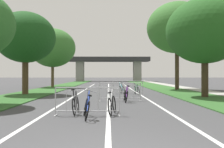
# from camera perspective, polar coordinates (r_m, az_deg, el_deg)

# --- Properties ---
(grass_verge_left) EXTENTS (3.42, 66.77, 0.05)m
(grass_verge_left) POSITION_cam_1_polar(r_m,az_deg,el_deg) (32.28, -11.63, -2.84)
(grass_verge_left) COLOR #2D5B26
(grass_verge_left) RESTS_ON ground
(grass_verge_right) EXTENTS (3.42, 66.77, 0.05)m
(grass_verge_right) POSITION_cam_1_polar(r_m,az_deg,el_deg) (32.27, 10.10, -2.84)
(grass_verge_right) COLOR #2D5B26
(grass_verge_right) RESTS_ON ground
(sidewalk_path_right) EXTENTS (1.68, 66.77, 0.08)m
(sidewalk_path_right) POSITION_cam_1_polar(r_m,az_deg,el_deg) (32.85, 14.47, -2.77)
(sidewalk_path_right) COLOR #9E9B93
(sidewalk_path_right) RESTS_ON ground
(lane_stripe_center) EXTENTS (0.14, 38.63, 0.01)m
(lane_stripe_center) POSITION_cam_1_polar(r_m,az_deg,el_deg) (23.71, -0.78, -3.83)
(lane_stripe_center) COLOR silver
(lane_stripe_center) RESTS_ON ground
(lane_stripe_right_lane) EXTENTS (0.14, 38.63, 0.01)m
(lane_stripe_right_lane) POSITION_cam_1_polar(r_m,az_deg,el_deg) (23.83, 5.02, -3.82)
(lane_stripe_right_lane) COLOR silver
(lane_stripe_right_lane) RESTS_ON ground
(lane_stripe_left_lane) EXTENTS (0.14, 38.63, 0.01)m
(lane_stripe_left_lane) POSITION_cam_1_polar(r_m,az_deg,el_deg) (23.83, -6.57, -3.81)
(lane_stripe_left_lane) COLOR silver
(lane_stripe_left_lane) RESTS_ON ground
(overpass_bridge) EXTENTS (19.11, 4.39, 5.71)m
(overpass_bridge) POSITION_cam_1_polar(r_m,az_deg,el_deg) (59.60, -0.76, 2.44)
(overpass_bridge) COLOR #2D2D30
(overpass_bridge) RESTS_ON ground
(tree_left_pine_near) EXTENTS (4.55, 4.55, 6.30)m
(tree_left_pine_near) POSITION_cam_1_polar(r_m,az_deg,el_deg) (20.46, -19.01, 7.79)
(tree_left_pine_near) COLOR #4C3823
(tree_left_pine_near) RESTS_ON ground
(tree_left_maple_mid) EXTENTS (5.54, 5.54, 7.17)m
(tree_left_maple_mid) POSITION_cam_1_polar(r_m,az_deg,el_deg) (31.67, -13.28, 5.77)
(tree_left_maple_mid) COLOR brown
(tree_left_maple_mid) RESTS_ON ground
(tree_right_pine_far) EXTENTS (5.07, 5.07, 6.56)m
(tree_right_pine_far) POSITION_cam_1_polar(r_m,az_deg,el_deg) (17.97, 20.24, 9.08)
(tree_right_pine_far) COLOR #3D2D1E
(tree_right_pine_far) RESTS_ON ground
(tree_right_oak_mid) EXTENTS (6.00, 6.00, 8.78)m
(tree_right_oak_mid) POSITION_cam_1_polar(r_m,az_deg,el_deg) (26.42, 14.48, 10.07)
(tree_right_oak_mid) COLOR #3D2D1E
(tree_right_oak_mid) RESTS_ON ground
(crowd_barrier_nearest) EXTENTS (2.39, 0.44, 1.05)m
(crowd_barrier_nearest) POSITION_cam_1_polar(r_m,az_deg,el_deg) (9.27, -5.56, -6.22)
(crowd_barrier_nearest) COLOR #ADADB2
(crowd_barrier_nearest) RESTS_ON ground
(crowd_barrier_second) EXTENTS (2.40, 0.54, 1.05)m
(crowd_barrier_second) POSITION_cam_1_polar(r_m,az_deg,el_deg) (14.38, 1.88, -4.09)
(crowd_barrier_second) COLOR #ADADB2
(crowd_barrier_second) RESTS_ON ground
(crowd_barrier_third) EXTENTS (2.41, 0.57, 1.05)m
(crowd_barrier_third) POSITION_cam_1_polar(r_m,az_deg,el_deg) (19.56, 3.52, -3.08)
(crowd_barrier_third) COLOR #ADADB2
(crowd_barrier_third) RESTS_ON ground
(bicycle_teal_0) EXTENTS (0.62, 1.62, 0.95)m
(bicycle_teal_0) POSITION_cam_1_polar(r_m,az_deg,el_deg) (20.09, 2.22, -3.46)
(bicycle_teal_0) COLOR black
(bicycle_teal_0) RESTS_ON ground
(bicycle_silver_1) EXTENTS (0.49, 1.63, 0.96)m
(bicycle_silver_1) POSITION_cam_1_polar(r_m,az_deg,el_deg) (9.70, -0.01, -6.87)
(bicycle_silver_1) COLOR black
(bicycle_silver_1) RESTS_ON ground
(bicycle_purple_2) EXTENTS (0.45, 1.74, 0.97)m
(bicycle_purple_2) POSITION_cam_1_polar(r_m,az_deg,el_deg) (14.03, 3.17, -4.83)
(bicycle_purple_2) COLOR black
(bicycle_purple_2) RESTS_ON ground
(bicycle_black_3) EXTENTS (0.52, 1.67, 0.96)m
(bicycle_black_3) POSITION_cam_1_polar(r_m,az_deg,el_deg) (9.91, -8.24, -6.71)
(bicycle_black_3) COLOR black
(bicycle_black_3) RESTS_ON ground
(bicycle_blue_4) EXTENTS (0.54, 1.72, 0.98)m
(bicycle_blue_4) POSITION_cam_1_polar(r_m,az_deg,el_deg) (8.77, -5.73, -7.55)
(bicycle_blue_4) COLOR black
(bicycle_blue_4) RESTS_ON ground
(bicycle_green_5) EXTENTS (0.52, 1.72, 0.90)m
(bicycle_green_5) POSITION_cam_1_polar(r_m,az_deg,el_deg) (19.26, 5.55, -3.60)
(bicycle_green_5) COLOR black
(bicycle_green_5) RESTS_ON ground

